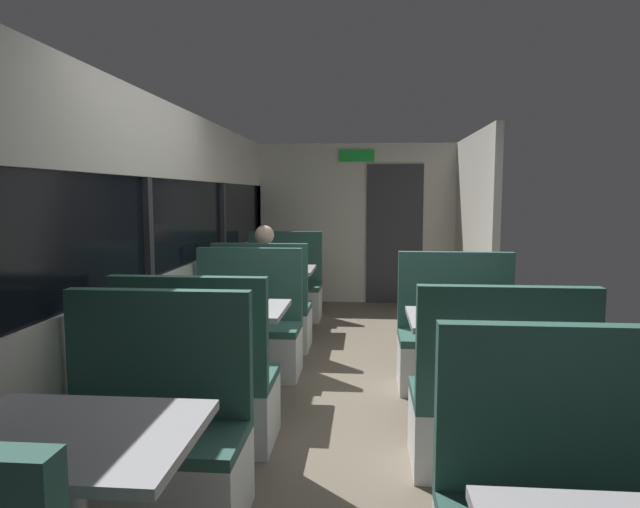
{
  "coord_description": "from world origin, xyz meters",
  "views": [
    {
      "loc": [
        0.15,
        -3.9,
        1.58
      ],
      "look_at": [
        -0.4,
        2.63,
        0.87
      ],
      "focal_mm": 31.25,
      "sensor_mm": 36.0,
      "label": 1
    }
  ],
  "objects_px": {
    "dining_table_near_window": "(70,459)",
    "dining_table_rear_aisle": "(475,332)",
    "bench_mid_window_facing_end": "(199,394)",
    "bench_rear_aisle_facing_end": "(497,416)",
    "bench_rear_aisle_facing_entry": "(457,348)",
    "bench_near_window_facing_entry": "(149,452)",
    "seated_passenger": "(264,296)",
    "bench_mid_window_facing_entry": "(246,337)",
    "dining_table_mid_window": "(226,320)",
    "bench_far_window_facing_end": "(263,317)",
    "dining_table_far_window": "(274,277)",
    "bench_far_window_facing_entry": "(284,293)"
  },
  "relations": [
    {
      "from": "dining_table_near_window",
      "to": "dining_table_rear_aisle",
      "type": "bearing_deg",
      "value": 48.17
    },
    {
      "from": "bench_mid_window_facing_end",
      "to": "bench_rear_aisle_facing_end",
      "type": "distance_m",
      "value": 1.8
    },
    {
      "from": "dining_table_near_window",
      "to": "bench_rear_aisle_facing_end",
      "type": "relative_size",
      "value": 0.82
    },
    {
      "from": "bench_rear_aisle_facing_entry",
      "to": "bench_near_window_facing_entry",
      "type": "bearing_deg",
      "value": -131.83
    },
    {
      "from": "seated_passenger",
      "to": "bench_rear_aisle_facing_end",
      "type": "bearing_deg",
      "value": -54.09
    },
    {
      "from": "bench_mid_window_facing_end",
      "to": "bench_rear_aisle_facing_entry",
      "type": "bearing_deg",
      "value": 33.81
    },
    {
      "from": "bench_mid_window_facing_entry",
      "to": "seated_passenger",
      "type": "xyz_separation_m",
      "value": [
        0.0,
        0.87,
        0.21
      ]
    },
    {
      "from": "dining_table_mid_window",
      "to": "bench_rear_aisle_facing_end",
      "type": "height_order",
      "value": "bench_rear_aisle_facing_end"
    },
    {
      "from": "bench_mid_window_facing_end",
      "to": "bench_rear_aisle_facing_end",
      "type": "xyz_separation_m",
      "value": [
        1.79,
        -0.2,
        0.0
      ]
    },
    {
      "from": "dining_table_rear_aisle",
      "to": "bench_far_window_facing_end",
      "type": "bearing_deg",
      "value": 136.47
    },
    {
      "from": "bench_near_window_facing_entry",
      "to": "bench_far_window_facing_end",
      "type": "xyz_separation_m",
      "value": [
        0.0,
        3.0,
        0.0
      ]
    },
    {
      "from": "dining_table_far_window",
      "to": "bench_far_window_facing_end",
      "type": "bearing_deg",
      "value": -90.0
    },
    {
      "from": "dining_table_mid_window",
      "to": "bench_far_window_facing_entry",
      "type": "bearing_deg",
      "value": 90.0
    },
    {
      "from": "bench_mid_window_facing_end",
      "to": "seated_passenger",
      "type": "relative_size",
      "value": 0.87
    },
    {
      "from": "bench_rear_aisle_facing_entry",
      "to": "seated_passenger",
      "type": "xyz_separation_m",
      "value": [
        -1.79,
        1.07,
        0.21
      ]
    },
    {
      "from": "dining_table_far_window",
      "to": "bench_far_window_facing_entry",
      "type": "distance_m",
      "value": 0.77
    },
    {
      "from": "bench_far_window_facing_entry",
      "to": "bench_rear_aisle_facing_entry",
      "type": "distance_m",
      "value": 2.99
    },
    {
      "from": "bench_mid_window_facing_end",
      "to": "bench_far_window_facing_end",
      "type": "bearing_deg",
      "value": 90.0
    },
    {
      "from": "bench_rear_aisle_facing_end",
      "to": "seated_passenger",
      "type": "height_order",
      "value": "seated_passenger"
    },
    {
      "from": "dining_table_rear_aisle",
      "to": "bench_rear_aisle_facing_entry",
      "type": "distance_m",
      "value": 0.77
    },
    {
      "from": "bench_far_window_facing_end",
      "to": "seated_passenger",
      "type": "height_order",
      "value": "seated_passenger"
    },
    {
      "from": "dining_table_mid_window",
      "to": "bench_mid_window_facing_entry",
      "type": "height_order",
      "value": "bench_mid_window_facing_entry"
    },
    {
      "from": "bench_rear_aisle_facing_end",
      "to": "seated_passenger",
      "type": "xyz_separation_m",
      "value": [
        -1.79,
        2.47,
        0.21
      ]
    },
    {
      "from": "dining_table_far_window",
      "to": "bench_rear_aisle_facing_end",
      "type": "relative_size",
      "value": 0.82
    },
    {
      "from": "bench_near_window_facing_entry",
      "to": "seated_passenger",
      "type": "bearing_deg",
      "value": 90.0
    },
    {
      "from": "bench_far_window_facing_end",
      "to": "bench_rear_aisle_facing_end",
      "type": "xyz_separation_m",
      "value": [
        1.79,
        -2.4,
        0.0
      ]
    },
    {
      "from": "bench_mid_window_facing_end",
      "to": "bench_far_window_facing_entry",
      "type": "xyz_separation_m",
      "value": [
        0.0,
        3.6,
        0.0
      ]
    },
    {
      "from": "dining_table_far_window",
      "to": "seated_passenger",
      "type": "distance_m",
      "value": 0.64
    },
    {
      "from": "bench_far_window_facing_end",
      "to": "bench_near_window_facing_entry",
      "type": "bearing_deg",
      "value": -90.0
    },
    {
      "from": "bench_near_window_facing_entry",
      "to": "bench_mid_window_facing_entry",
      "type": "height_order",
      "value": "same"
    },
    {
      "from": "dining_table_near_window",
      "to": "bench_mid_window_facing_end",
      "type": "xyz_separation_m",
      "value": [
        0.0,
        1.5,
        -0.31
      ]
    },
    {
      "from": "dining_table_near_window",
      "to": "bench_rear_aisle_facing_end",
      "type": "bearing_deg",
      "value": 36.0
    },
    {
      "from": "bench_near_window_facing_entry",
      "to": "bench_far_window_facing_entry",
      "type": "bearing_deg",
      "value": 90.0
    },
    {
      "from": "bench_near_window_facing_entry",
      "to": "dining_table_mid_window",
      "type": "bearing_deg",
      "value": 90.0
    },
    {
      "from": "bench_near_window_facing_entry",
      "to": "seated_passenger",
      "type": "relative_size",
      "value": 0.87
    },
    {
      "from": "bench_far_window_facing_entry",
      "to": "bench_rear_aisle_facing_end",
      "type": "height_order",
      "value": "same"
    },
    {
      "from": "seated_passenger",
      "to": "dining_table_far_window",
      "type": "bearing_deg",
      "value": 90.0
    },
    {
      "from": "dining_table_mid_window",
      "to": "seated_passenger",
      "type": "xyz_separation_m",
      "value": [
        0.0,
        1.57,
        -0.1
      ]
    },
    {
      "from": "bench_near_window_facing_entry",
      "to": "bench_far_window_facing_entry",
      "type": "height_order",
      "value": "same"
    },
    {
      "from": "dining_table_far_window",
      "to": "dining_table_rear_aisle",
      "type": "height_order",
      "value": "same"
    },
    {
      "from": "bench_rear_aisle_facing_end",
      "to": "bench_far_window_facing_entry",
      "type": "bearing_deg",
      "value": 115.23
    },
    {
      "from": "dining_table_near_window",
      "to": "bench_rear_aisle_facing_end",
      "type": "height_order",
      "value": "bench_rear_aisle_facing_end"
    },
    {
      "from": "bench_far_window_facing_end",
      "to": "seated_passenger",
      "type": "distance_m",
      "value": 0.22
    },
    {
      "from": "bench_near_window_facing_entry",
      "to": "bench_mid_window_facing_end",
      "type": "height_order",
      "value": "same"
    },
    {
      "from": "dining_table_far_window",
      "to": "bench_mid_window_facing_end",
      "type": "bearing_deg",
      "value": -90.0
    },
    {
      "from": "dining_table_mid_window",
      "to": "bench_far_window_facing_entry",
      "type": "height_order",
      "value": "bench_far_window_facing_entry"
    },
    {
      "from": "dining_table_near_window",
      "to": "bench_mid_window_facing_entry",
      "type": "distance_m",
      "value": 2.92
    },
    {
      "from": "dining_table_far_window",
      "to": "dining_table_near_window",
      "type": "bearing_deg",
      "value": -90.0
    },
    {
      "from": "dining_table_near_window",
      "to": "dining_table_mid_window",
      "type": "bearing_deg",
      "value": 90.0
    },
    {
      "from": "bench_rear_aisle_facing_entry",
      "to": "seated_passenger",
      "type": "relative_size",
      "value": 0.87
    }
  ]
}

